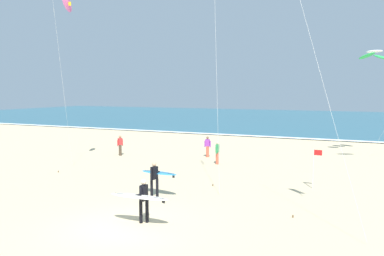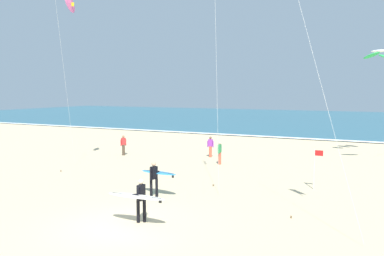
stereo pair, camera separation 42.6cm
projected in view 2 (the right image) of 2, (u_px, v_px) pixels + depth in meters
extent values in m
plane|color=#D1BA8E|center=(122.00, 226.00, 14.60)|extent=(160.00, 160.00, 0.00)
cube|color=#2D6075|center=(325.00, 120.00, 67.92)|extent=(160.00, 60.00, 0.08)
cube|color=white|center=(289.00, 138.00, 41.33)|extent=(160.00, 1.08, 0.01)
cylinder|color=black|center=(151.00, 188.00, 18.50)|extent=(0.13, 0.13, 0.88)
cylinder|color=black|center=(157.00, 188.00, 18.52)|extent=(0.13, 0.13, 0.88)
cube|color=black|center=(154.00, 173.00, 18.44)|extent=(0.25, 0.37, 0.60)
cube|color=yellow|center=(152.00, 172.00, 18.50)|extent=(0.04, 0.20, 0.32)
sphere|color=tan|center=(154.00, 164.00, 18.40)|extent=(0.21, 0.21, 0.21)
cylinder|color=black|center=(151.00, 174.00, 18.25)|extent=(0.09, 0.09, 0.56)
cylinder|color=black|center=(157.00, 170.00, 18.62)|extent=(0.09, 0.09, 0.26)
cylinder|color=black|center=(157.00, 172.00, 18.74)|extent=(0.26, 0.12, 0.14)
ellipsoid|color=#3399D8|center=(159.00, 173.00, 18.74)|extent=(2.13, 0.88, 0.09)
cube|color=#333333|center=(159.00, 172.00, 18.74)|extent=(1.80, 0.29, 0.03)
cube|color=#262628|center=(173.00, 176.00, 18.26)|extent=(0.12, 0.03, 0.14)
cylinder|color=black|center=(138.00, 211.00, 14.89)|extent=(0.13, 0.13, 0.88)
cylinder|color=black|center=(144.00, 211.00, 14.97)|extent=(0.13, 0.13, 0.88)
cube|color=black|center=(141.00, 192.00, 14.86)|extent=(0.22, 0.35, 0.60)
cube|color=red|center=(139.00, 191.00, 14.90)|extent=(0.02, 0.20, 0.32)
sphere|color=beige|center=(141.00, 182.00, 14.82)|extent=(0.21, 0.21, 0.21)
cylinder|color=black|center=(138.00, 191.00, 14.64)|extent=(0.09, 0.09, 0.26)
cylinder|color=black|center=(135.00, 195.00, 14.59)|extent=(0.26, 0.09, 0.14)
cylinder|color=black|center=(144.00, 192.00, 15.08)|extent=(0.09, 0.09, 0.56)
ellipsoid|color=white|center=(136.00, 196.00, 14.54)|extent=(2.44, 0.65, 0.08)
cube|color=#333333|center=(136.00, 195.00, 14.53)|extent=(2.13, 0.12, 0.01)
cube|color=#262628|center=(160.00, 201.00, 14.14)|extent=(0.12, 0.02, 0.14)
ellipsoid|color=white|center=(379.00, 51.00, 29.16)|extent=(1.45, 1.22, 0.20)
ellipsoid|color=green|center=(372.00, 55.00, 28.61)|extent=(1.45, 1.22, 0.59)
cylinder|color=silver|center=(217.00, 78.00, 19.19)|extent=(0.98, 1.56, 11.24)
cylinder|color=brown|center=(213.00, 185.00, 20.64)|extent=(0.06, 0.06, 0.10)
cone|color=pink|center=(70.00, 2.00, 25.29)|extent=(0.83, 1.42, 1.34)
cube|color=yellow|center=(71.00, 4.00, 25.31)|extent=(0.47, 0.17, 0.24)
cylinder|color=silver|center=(66.00, 87.00, 24.81)|extent=(0.64, 1.96, 10.48)
cylinder|color=brown|center=(61.00, 171.00, 24.31)|extent=(0.06, 0.06, 0.10)
cylinder|color=silver|center=(328.00, 110.00, 13.61)|extent=(2.74, 1.84, 8.61)
cylinder|color=brown|center=(291.00, 217.00, 15.44)|extent=(0.06, 0.06, 0.10)
cylinder|color=#4C3D2D|center=(124.00, 150.00, 30.51)|extent=(0.22, 0.22, 0.84)
cube|color=red|center=(123.00, 141.00, 30.44)|extent=(0.30, 0.37, 0.54)
sphere|color=#A87A59|center=(123.00, 136.00, 30.40)|extent=(0.20, 0.20, 0.20)
cylinder|color=red|center=(121.00, 143.00, 30.32)|extent=(0.08, 0.08, 0.50)
cylinder|color=red|center=(126.00, 142.00, 30.58)|extent=(0.08, 0.08, 0.50)
cylinder|color=#D8593F|center=(210.00, 152.00, 29.65)|extent=(0.22, 0.22, 0.84)
cube|color=purple|center=(210.00, 143.00, 29.58)|extent=(0.34, 0.22, 0.54)
sphere|color=brown|center=(210.00, 138.00, 29.55)|extent=(0.20, 0.20, 0.20)
cylinder|color=purple|center=(208.00, 144.00, 29.66)|extent=(0.08, 0.08, 0.50)
cylinder|color=purple|center=(213.00, 144.00, 29.53)|extent=(0.08, 0.08, 0.50)
cylinder|color=#D8593F|center=(220.00, 158.00, 26.72)|extent=(0.22, 0.22, 0.84)
cube|color=#339351|center=(220.00, 148.00, 26.66)|extent=(0.20, 0.33, 0.54)
sphere|color=beige|center=(220.00, 143.00, 26.62)|extent=(0.20, 0.20, 0.20)
cylinder|color=#339351|center=(219.00, 150.00, 26.47)|extent=(0.08, 0.08, 0.50)
cylinder|color=#339351|center=(221.00, 149.00, 26.86)|extent=(0.08, 0.08, 0.50)
cylinder|color=silver|center=(314.00, 169.00, 19.94)|extent=(0.05, 0.05, 2.10)
cube|color=red|center=(319.00, 153.00, 19.76)|extent=(0.40, 0.02, 0.28)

